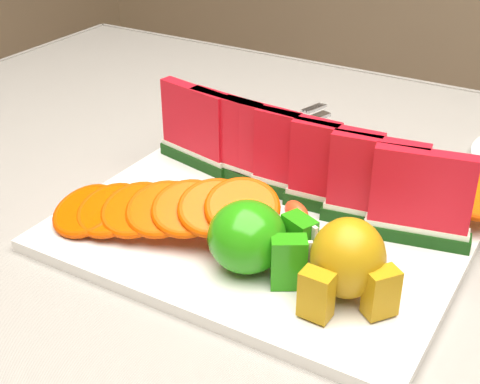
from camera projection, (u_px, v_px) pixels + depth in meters
name	position (u px, v px, depth m)	size (l,w,h in m)	color
table	(342.00, 329.00, 0.72)	(1.40, 0.90, 0.75)	#4F3819
tablecloth	(346.00, 282.00, 0.69)	(1.53, 1.03, 0.20)	gray
platter	(261.00, 231.00, 0.69)	(0.40, 0.30, 0.01)	silver
apple_cluster	(255.00, 239.00, 0.60)	(0.10, 0.09, 0.07)	#159612
pear_cluster	(348.00, 262.00, 0.56)	(0.09, 0.09, 0.07)	#B19509
fork	(289.00, 127.00, 0.93)	(0.06, 0.19, 0.00)	silver
watermelon_row	(296.00, 161.00, 0.71)	(0.39, 0.07, 0.10)	#0E3B14
orange_fan_front	(162.00, 209.00, 0.66)	(0.25, 0.14, 0.06)	#CC5609
orange_fan_back	(344.00, 168.00, 0.75)	(0.38, 0.10, 0.05)	#CC5609
tangerine_segments	(231.00, 207.00, 0.69)	(0.17, 0.07, 0.02)	orange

